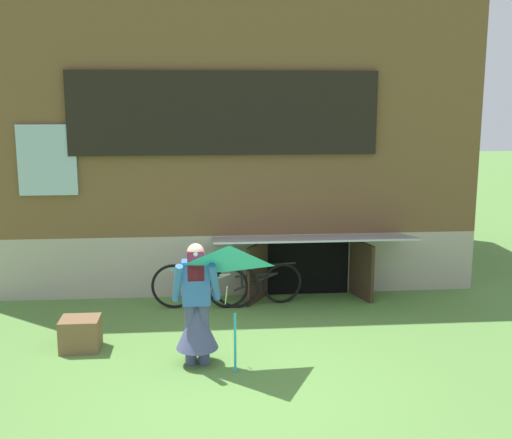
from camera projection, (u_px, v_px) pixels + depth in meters
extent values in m
plane|color=#56843D|center=(236.00, 371.00, 7.68)|extent=(60.00, 60.00, 0.00)
cube|color=#ADA393|center=(221.00, 234.00, 12.95)|extent=(8.41, 4.97, 1.01)
cube|color=brown|center=(219.00, 103.00, 12.46)|extent=(8.41, 4.97, 4.21)
cube|color=black|center=(224.00, 113.00, 10.01)|extent=(4.86, 0.08, 1.31)
cube|color=#9EB7C6|center=(224.00, 113.00, 10.03)|extent=(4.70, 0.04, 1.19)
cube|color=#9EB7C6|center=(47.00, 160.00, 9.92)|extent=(0.90, 0.06, 1.10)
cube|color=black|center=(307.00, 266.00, 10.63)|extent=(1.40, 0.03, 0.93)
cube|color=#3D2B1E|center=(257.00, 272.00, 10.28)|extent=(0.41, 0.63, 0.93)
cube|color=#3D2B1E|center=(361.00, 270.00, 10.42)|extent=(0.27, 0.69, 0.93)
cube|color=#999EA8|center=(313.00, 239.00, 9.99)|extent=(3.13, 1.09, 0.18)
cylinder|color=#474C75|center=(191.00, 334.00, 7.82)|extent=(0.14, 0.14, 0.77)
cylinder|color=#474C75|center=(204.00, 334.00, 7.84)|extent=(0.14, 0.14, 0.77)
cone|color=#474C75|center=(197.00, 325.00, 7.81)|extent=(0.52, 0.52, 0.58)
cube|color=#3366B7|center=(196.00, 282.00, 7.70)|extent=(0.34, 0.20, 0.55)
cylinder|color=#3366B7|center=(178.00, 283.00, 7.58)|extent=(0.16, 0.31, 0.51)
cylinder|color=#3366B7|center=(215.00, 282.00, 7.62)|extent=(0.16, 0.31, 0.51)
cube|color=maroon|center=(196.00, 266.00, 7.60)|extent=(0.20, 0.08, 0.36)
sphere|color=#D8AD8E|center=(196.00, 252.00, 7.63)|extent=(0.21, 0.21, 0.21)
pyramid|color=#2DB2CC|center=(230.00, 282.00, 7.12)|extent=(0.98, 0.81, 0.51)
cylinder|color=beige|center=(226.00, 296.00, 7.51)|extent=(0.01, 0.67, 0.44)
cylinder|color=#2DB2CC|center=(235.00, 343.00, 7.58)|extent=(0.03, 0.03, 0.75)
torus|color=black|center=(282.00, 283.00, 10.17)|extent=(0.65, 0.17, 0.65)
torus|color=black|center=(228.00, 288.00, 9.93)|extent=(0.65, 0.17, 0.65)
cylinder|color=black|center=(256.00, 275.00, 10.01)|extent=(0.66, 0.16, 0.04)
cylinder|color=black|center=(256.00, 282.00, 10.03)|extent=(0.72, 0.17, 0.27)
cylinder|color=black|center=(242.00, 276.00, 9.95)|extent=(0.04, 0.04, 0.36)
cube|color=black|center=(242.00, 265.00, 9.92)|extent=(0.20, 0.08, 0.05)
cylinder|color=black|center=(282.00, 264.00, 10.11)|extent=(0.44, 0.11, 0.03)
torus|color=black|center=(236.00, 286.00, 9.93)|extent=(0.71, 0.09, 0.71)
torus|color=black|center=(174.00, 286.00, 9.91)|extent=(0.71, 0.09, 0.71)
cylinder|color=#ADAFB5|center=(205.00, 275.00, 9.88)|extent=(0.72, 0.08, 0.04)
cylinder|color=#ADAFB5|center=(205.00, 282.00, 9.90)|extent=(0.79, 0.09, 0.29)
cylinder|color=#ADAFB5|center=(189.00, 275.00, 9.88)|extent=(0.04, 0.04, 0.40)
cube|color=black|center=(189.00, 262.00, 9.84)|extent=(0.20, 0.08, 0.05)
cylinder|color=#ADAFB5|center=(236.00, 264.00, 9.86)|extent=(0.44, 0.06, 0.03)
cube|color=brown|center=(81.00, 334.00, 8.31)|extent=(0.50, 0.43, 0.42)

